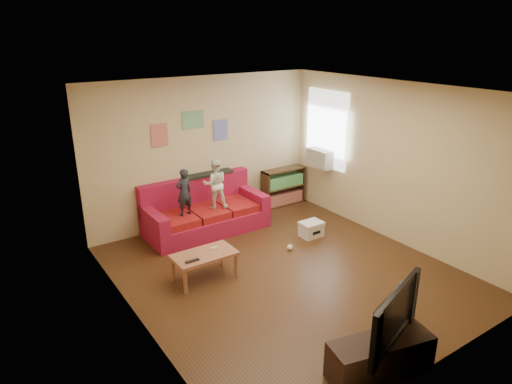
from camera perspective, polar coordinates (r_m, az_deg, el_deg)
room_shell at (r=6.43m, az=4.00°, el=0.53°), size 4.52×5.02×2.72m
sofa at (r=8.30m, az=-6.49°, el=-2.64°), size 2.17×1.00×0.95m
child_a at (r=7.78m, az=-8.99°, el=-0.03°), size 0.33×0.24×0.82m
child_b at (r=8.02m, az=-5.14°, el=1.02°), size 0.52×0.47×0.89m
coffee_table at (r=6.69m, az=-6.47°, el=-8.10°), size 0.91×0.50×0.41m
remote at (r=6.47m, az=-7.97°, el=-8.52°), size 0.21×0.05×0.02m
game_controller at (r=6.78m, az=-5.19°, el=-6.97°), size 0.13×0.05×0.03m
bookshelf at (r=9.47m, az=3.43°, el=0.44°), size 0.96×0.29×0.77m
window at (r=8.97m, az=8.81°, el=7.77°), size 0.04×1.08×1.48m
ac_unit at (r=9.02m, az=8.07°, el=4.21°), size 0.28×0.55×0.35m
artwork_left at (r=8.00m, az=-11.98°, el=6.95°), size 0.30×0.01×0.40m
artwork_center at (r=8.22m, az=-7.86°, el=8.95°), size 0.42×0.01×0.32m
artwork_right at (r=8.53m, az=-4.45°, el=7.74°), size 0.30×0.01×0.38m
file_box at (r=8.11m, az=6.91°, el=-4.62°), size 0.39×0.30×0.27m
tv_stand at (r=5.26m, az=15.25°, el=-19.24°), size 1.19×0.62×0.42m
television at (r=4.95m, az=15.81°, el=-14.40°), size 1.10×0.49×0.64m
tissue at (r=7.63m, az=4.25°, el=-6.92°), size 0.12×0.12×0.10m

